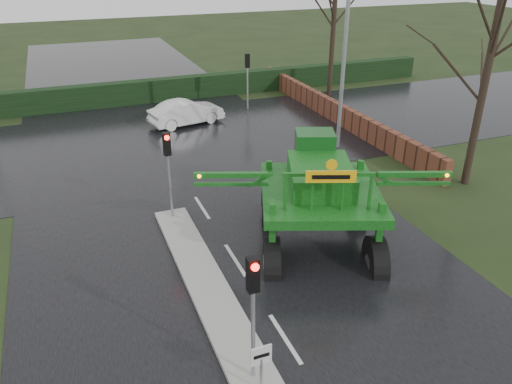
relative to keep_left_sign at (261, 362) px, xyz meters
name	(u,v)px	position (x,y,z in m)	size (l,w,h in m)	color
ground	(285,339)	(1.30, 1.50, -1.06)	(140.00, 140.00, 0.00)	black
road_main	(189,188)	(1.30, 11.50, -1.05)	(14.00, 80.00, 0.02)	black
road_cross	(161,143)	(1.30, 17.50, -1.05)	(80.00, 12.00, 0.02)	black
median_island	(206,284)	(0.00, 4.50, -0.97)	(1.20, 10.00, 0.16)	gray
hedge_row	(135,92)	(1.30, 25.50, -0.31)	(44.00, 0.90, 1.50)	black
brick_wall	(334,111)	(11.80, 17.50, -0.46)	(0.40, 20.00, 1.20)	#592D1E
keep_left_sign	(261,362)	(0.00, 0.00, 0.00)	(0.50, 0.07, 1.35)	gray
traffic_signal_near	(253,294)	(0.00, 0.49, 1.53)	(0.26, 0.33, 3.52)	gray
traffic_signal_mid	(168,157)	(0.00, 8.99, 1.53)	(0.26, 0.33, 3.52)	gray
traffic_signal_far	(247,69)	(7.80, 21.51, 1.53)	(0.26, 0.33, 3.52)	gray
street_light_right	(341,28)	(9.49, 13.50, 4.93)	(3.85, 0.30, 10.00)	gray
tree_right_near	(488,65)	(12.80, 7.50, 4.14)	(5.60, 5.60, 9.64)	black
crop_sprayer	(272,201)	(2.42, 5.02, 1.20)	(8.04, 6.38, 4.78)	black
white_sedan	(187,124)	(3.39, 19.96, -1.06)	(1.52, 4.36, 1.44)	white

